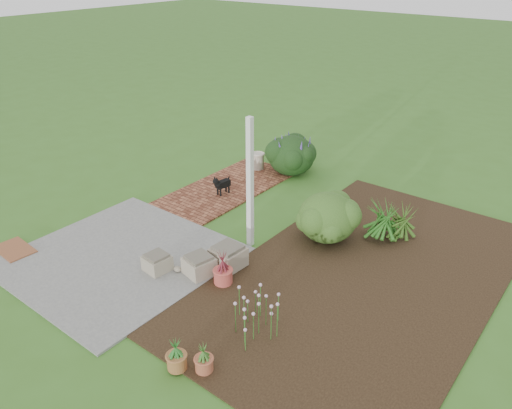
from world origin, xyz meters
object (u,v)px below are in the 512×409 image
Objects in this scene: evergreen_shrub at (327,216)px; black_dog at (222,184)px; stone_trough_near at (157,263)px; cream_ceramic_urn at (258,161)px.

black_dog is at bearing 175.86° from evergreen_shrub.
black_dog is 2.88m from evergreen_shrub.
evergreen_shrub is (2.87, -0.21, 0.21)m from black_dog.
black_dog reaches higher than stone_trough_near.
black_dog is 1.26× the size of cream_ceramic_urn.
cream_ceramic_urn reaches higher than stone_trough_near.
black_dog is at bearing 111.11° from stone_trough_near.
black_dog reaches higher than cream_ceramic_urn.
black_dog is 1.73m from cream_ceramic_urn.
evergreen_shrub reaches higher than cream_ceramic_urn.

